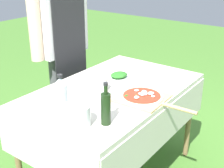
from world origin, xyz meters
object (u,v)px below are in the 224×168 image
at_px(person_cook, 61,35).
at_px(pizza_on_peel, 144,97).
at_px(sauce_jar, 103,85).
at_px(oil_bottle, 106,108).
at_px(herb_container, 119,75).
at_px(plate_stack, 148,80).
at_px(mixing_tub, 77,116).
at_px(water_bottle, 61,95).
at_px(prep_table, 113,99).

height_order(person_cook, pizza_on_peel, person_cook).
bearing_deg(sauce_jar, oil_bottle, -139.99).
bearing_deg(herb_container, plate_stack, -69.04).
relative_size(oil_bottle, herb_container, 1.30).
distance_m(pizza_on_peel, mixing_tub, 0.53).
relative_size(person_cook, mixing_tub, 11.17).
bearing_deg(water_bottle, person_cook, 44.43).
xyz_separation_m(person_cook, pizza_on_peel, (-0.21, -0.96, -0.24)).
xyz_separation_m(herb_container, mixing_tub, (-0.73, -0.22, 0.04)).
height_order(prep_table, water_bottle, water_bottle).
distance_m(person_cook, water_bottle, 0.95).
relative_size(prep_table, herb_container, 6.93).
bearing_deg(mixing_tub, pizza_on_peel, -13.70).
bearing_deg(herb_container, oil_bottle, -150.83).
distance_m(person_cook, oil_bottle, 1.14).
distance_m(person_cook, herb_container, 0.65).
distance_m(pizza_on_peel, water_bottle, 0.56).
height_order(water_bottle, herb_container, water_bottle).
bearing_deg(pizza_on_peel, mixing_tub, 164.48).
bearing_deg(prep_table, person_cook, 74.49).
xyz_separation_m(prep_table, pizza_on_peel, (-0.02, -0.27, 0.10)).
relative_size(oil_bottle, plate_stack, 1.16).
bearing_deg(person_cook, oil_bottle, 57.28).
distance_m(prep_table, oil_bottle, 0.53).
xyz_separation_m(pizza_on_peel, plate_stack, (0.29, 0.14, -0.00)).
xyz_separation_m(prep_table, plate_stack, (0.27, -0.13, 0.09)).
bearing_deg(sauce_jar, mixing_tub, -158.78).
bearing_deg(pizza_on_peel, oil_bottle, 177.19).
relative_size(person_cook, plate_stack, 7.83).
bearing_deg(plate_stack, oil_bottle, -169.50).
relative_size(mixing_tub, sauce_jar, 1.61).
bearing_deg(mixing_tub, person_cook, 48.88).
xyz_separation_m(pizza_on_peel, sauce_jar, (-0.04, 0.31, 0.03)).
xyz_separation_m(person_cook, plate_stack, (0.08, -0.82, -0.24)).
bearing_deg(prep_table, oil_bottle, -148.12).
bearing_deg(plate_stack, mixing_tub, -179.27).
distance_m(herb_container, mixing_tub, 0.76).
bearing_deg(water_bottle, plate_stack, -12.34).
bearing_deg(mixing_tub, prep_table, 15.09).
bearing_deg(prep_table, pizza_on_peel, -94.10).
relative_size(prep_table, sauce_jar, 14.26).
bearing_deg(water_bottle, pizza_on_peel, -33.19).
distance_m(herb_container, sauce_jar, 0.26).
height_order(herb_container, sauce_jar, sauce_jar).
xyz_separation_m(prep_table, sauce_jar, (-0.06, 0.04, 0.13)).
xyz_separation_m(herb_container, plate_stack, (0.08, -0.21, -0.01)).
relative_size(water_bottle, herb_container, 1.28).
height_order(herb_container, plate_stack, herb_container).
height_order(person_cook, mixing_tub, person_cook).
height_order(person_cook, water_bottle, person_cook).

